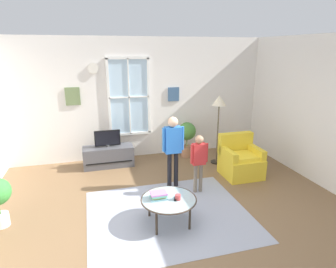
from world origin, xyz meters
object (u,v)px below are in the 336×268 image
at_px(tv_stand, 109,156).
at_px(potted_plant_by_window, 187,136).
at_px(book_stack, 159,195).
at_px(coffee_table, 169,200).
at_px(television, 107,138).
at_px(person_red_shirt, 199,157).
at_px(person_blue_shirt, 173,144).
at_px(cup, 178,197).
at_px(remote_near_cup, 164,194).
at_px(armchair, 240,161).
at_px(floor_lamp, 219,107).
at_px(remote_near_books, 176,198).

relative_size(tv_stand, potted_plant_by_window, 1.28).
bearing_deg(tv_stand, book_stack, -76.99).
xyz_separation_m(coffee_table, potted_plant_by_window, (1.21, 2.63, 0.16)).
bearing_deg(potted_plant_by_window, television, -177.03).
height_order(tv_stand, person_red_shirt, person_red_shirt).
bearing_deg(television, person_blue_shirt, -50.76).
distance_m(cup, remote_near_cup, 0.27).
distance_m(television, cup, 2.74).
bearing_deg(potted_plant_by_window, book_stack, -117.68).
xyz_separation_m(armchair, potted_plant_by_window, (-0.73, 1.35, 0.22)).
xyz_separation_m(television, remote_near_cup, (0.69, -2.38, -0.25)).
bearing_deg(cup, tv_stand, 108.05).
relative_size(book_stack, person_red_shirt, 0.23).
xyz_separation_m(television, armchair, (2.66, -1.25, -0.35)).
bearing_deg(tv_stand, remote_near_cup, -73.96).
bearing_deg(person_blue_shirt, cup, -102.98).
bearing_deg(coffee_table, floor_lamp, 49.49).
distance_m(tv_stand, cup, 2.74).
relative_size(television, coffee_table, 0.66).
bearing_deg(potted_plant_by_window, cup, -111.88).
relative_size(person_blue_shirt, floor_lamp, 0.88).
xyz_separation_m(tv_stand, coffee_table, (0.72, -2.53, 0.16)).
distance_m(person_red_shirt, floor_lamp, 1.69).
bearing_deg(potted_plant_by_window, coffee_table, -114.65).
height_order(person_blue_shirt, person_red_shirt, person_blue_shirt).
distance_m(book_stack, cup, 0.29).
distance_m(remote_near_cup, person_blue_shirt, 1.19).
height_order(coffee_table, remote_near_books, remote_near_books).
xyz_separation_m(armchair, person_blue_shirt, (-1.53, -0.13, 0.56)).
bearing_deg(armchair, potted_plant_by_window, 118.38).
relative_size(television, remote_near_cup, 4.08).
distance_m(tv_stand, coffee_table, 2.64).
distance_m(armchair, person_red_shirt, 1.28).
height_order(book_stack, remote_near_cup, book_stack).
xyz_separation_m(person_red_shirt, floor_lamp, (0.95, 1.24, 0.64)).
bearing_deg(floor_lamp, television, 169.04).
relative_size(coffee_table, remote_near_books, 6.15).
distance_m(armchair, remote_near_cup, 2.28).
bearing_deg(person_red_shirt, remote_near_cup, -141.56).
bearing_deg(person_blue_shirt, remote_near_cup, -113.78).
height_order(cup, floor_lamp, floor_lamp).
height_order(television, remote_near_cup, television).
relative_size(armchair, cup, 10.22).
bearing_deg(coffee_table, potted_plant_by_window, 65.35).
bearing_deg(remote_near_books, tv_stand, 107.70).
bearing_deg(tv_stand, remote_near_books, -72.30).
relative_size(remote_near_cup, floor_lamp, 0.09).
height_order(television, potted_plant_by_window, potted_plant_by_window).
relative_size(remote_near_cup, person_red_shirt, 0.13).
distance_m(coffee_table, cup, 0.15).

